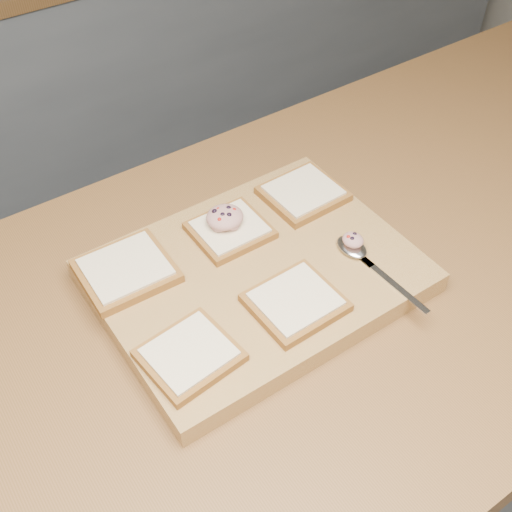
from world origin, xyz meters
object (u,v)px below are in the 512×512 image
at_px(bread_far_center, 230,230).
at_px(spoon, 358,252).
at_px(cutting_board, 256,276).
at_px(tuna_salad_dollop, 225,217).

bearing_deg(bread_far_center, spoon, -48.12).
bearing_deg(cutting_board, tuna_salad_dollop, 86.84).
xyz_separation_m(cutting_board, spoon, (0.14, -0.06, 0.02)).
xyz_separation_m(cutting_board, bread_far_center, (0.01, 0.08, 0.03)).
bearing_deg(bread_far_center, cutting_board, -95.69).
distance_m(bread_far_center, spoon, 0.20).
height_order(bread_far_center, tuna_salad_dollop, tuna_salad_dollop).
bearing_deg(tuna_salad_dollop, bread_far_center, -69.24).
bearing_deg(cutting_board, spoon, -24.58).
relative_size(bread_far_center, tuna_salad_dollop, 1.93).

